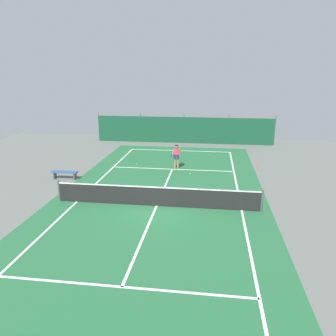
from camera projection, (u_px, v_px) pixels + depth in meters
name	position (u px, v px, depth m)	size (l,w,h in m)	color
ground_plane	(157.00, 206.00, 16.12)	(36.00, 36.00, 0.00)	slate
court_surface	(157.00, 206.00, 16.12)	(11.02, 26.60, 0.01)	#236038
tennis_net	(157.00, 196.00, 15.98)	(10.12, 0.10, 1.10)	black
back_fence	(184.00, 135.00, 30.74)	(16.30, 0.98, 2.70)	#14472D
tennis_player	(176.00, 155.00, 22.09)	(0.72, 0.75, 1.64)	#9E7051
tennis_ball_near_player	(190.00, 174.00, 21.16)	(0.07, 0.07, 0.07)	#CCDB33
tennis_ball_midcourt	(136.00, 164.00, 23.39)	(0.07, 0.07, 0.07)	#CCDB33
parked_car	(159.00, 128.00, 33.43)	(2.08, 4.23, 1.68)	silver
courtside_bench	(65.00, 173.00, 20.11)	(1.60, 0.40, 0.49)	#335184
water_bottle	(258.00, 166.00, 22.49)	(0.08, 0.08, 0.24)	#D84C38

